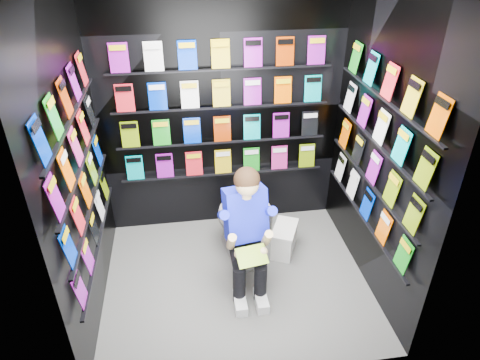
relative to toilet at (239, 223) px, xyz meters
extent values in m
plane|color=slate|center=(-0.08, -0.40, -0.37)|extent=(2.40, 2.40, 0.00)
cube|color=black|center=(-0.08, 0.60, 0.93)|extent=(2.40, 0.04, 2.60)
cube|color=black|center=(-0.08, -1.40, 0.93)|extent=(2.40, 0.04, 2.60)
cube|color=black|center=(-1.28, -0.40, 0.93)|extent=(0.04, 2.00, 2.60)
cube|color=black|center=(1.12, -0.40, 0.93)|extent=(0.04, 2.00, 2.60)
imported|color=white|center=(0.00, 0.00, 0.00)|extent=(0.53, 0.81, 0.73)
cube|color=white|center=(0.46, -0.04, -0.23)|extent=(0.33, 0.41, 0.27)
cube|color=white|center=(0.46, -0.04, -0.08)|extent=(0.35, 0.43, 0.03)
cube|color=green|center=(0.00, -0.73, 0.21)|extent=(0.27, 0.18, 0.10)
camera|label=1|loc=(-0.48, -3.32, 2.51)|focal=32.00mm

